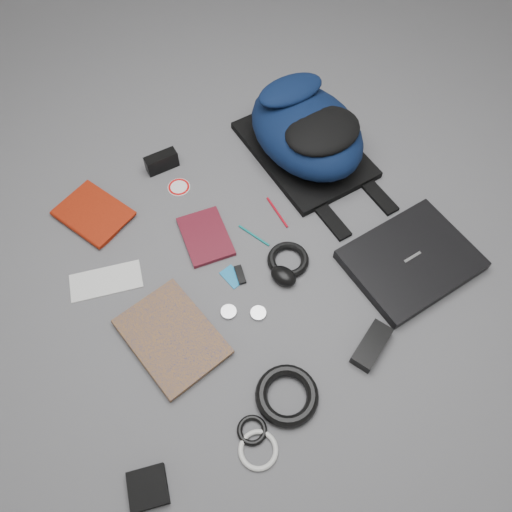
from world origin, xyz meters
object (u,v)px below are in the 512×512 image
compact_camera (162,162)px  mouse (283,276)px  laptop (411,260)px  comic_book (140,361)px  dvd_case (206,236)px  textbook_red (74,231)px  backpack (306,130)px  power_brick (372,346)px  pouch (148,488)px

compact_camera → mouse: bearing=-76.6°
laptop → mouse: mouse is taller
compact_camera → mouse: compact_camera is taller
mouse → comic_book: bearing=159.6°
laptop → dvd_case: 0.64m
textbook_red → dvd_case: 0.42m
comic_book → mouse: 0.48m
dvd_case → laptop: bearing=-29.6°
backpack → compact_camera: 0.51m
compact_camera → mouse: size_ratio=1.34×
textbook_red → mouse: size_ratio=2.75×
laptop → power_brick: (-0.28, -0.15, -0.00)m
power_brick → laptop: bearing=5.9°
textbook_red → power_brick: power_brick is taller
dvd_case → compact_camera: (0.02, 0.33, 0.02)m
laptop → mouse: size_ratio=4.49×
backpack → mouse: backpack is taller
backpack → power_brick: size_ratio=3.63×
pouch → dvd_case: bearing=50.1°
compact_camera → pouch: 1.02m
laptop → comic_book: (-0.84, 0.15, -0.01)m
dvd_case → power_brick: power_brick is taller
comic_book → laptop: bearing=-18.0°
textbook_red → power_brick: size_ratio=1.61×
textbook_red → backpack: bearing=-28.5°
comic_book → dvd_case: comic_book is taller
laptop → power_brick: 0.31m
compact_camera → backpack: bearing=-20.8°
comic_book → mouse: bearing=-6.9°
dvd_case → power_brick: size_ratio=1.37×
compact_camera → dvd_case: bearing=-89.8°
backpack → dvd_case: bearing=-163.3°
textbook_red → power_brick: bearing=-76.6°
textbook_red → mouse: (0.47, -0.49, 0.01)m
pouch → backpack: bearing=36.4°
compact_camera → mouse: 0.60m
power_brick → compact_camera: bearing=79.3°
dvd_case → compact_camera: size_ratio=1.74×
compact_camera → pouch: compact_camera is taller
dvd_case → comic_book: bearing=-132.4°
backpack → textbook_red: backpack is taller
compact_camera → mouse: (0.11, -0.59, -0.01)m
comic_book → power_brick: power_brick is taller
power_brick → pouch: 0.68m
textbook_red → power_brick: 0.98m
textbook_red → compact_camera: compact_camera is taller
backpack → comic_book: backpack is taller
backpack → power_brick: 0.75m
backpack → comic_book: size_ratio=1.73×
laptop → comic_book: size_ratio=1.26×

